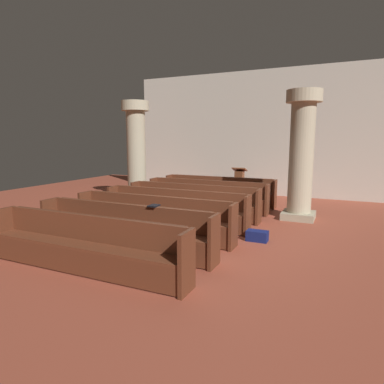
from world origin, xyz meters
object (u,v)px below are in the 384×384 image
(pillar_aisle_side, at_px, (301,153))
(pew_row_1, at_px, (207,194))
(pew_row_0, at_px, (219,189))
(pew_row_5, at_px, (123,227))
(pew_row_6, at_px, (84,243))
(pillar_far_side, at_px, (136,150))
(pew_row_4, at_px, (153,216))
(lectern, at_px, (239,185))
(kneeler_box_navy, at_px, (257,236))
(pew_row_3, at_px, (175,207))
(hymn_book, at_px, (154,206))
(pew_row_2, at_px, (193,200))

(pillar_aisle_side, bearing_deg, pew_row_1, 178.53)
(pew_row_0, xyz_separation_m, pew_row_5, (0.00, -5.05, 0.00))
(pew_row_6, relative_size, pillar_far_side, 1.11)
(pew_row_6, height_order, pillar_aisle_side, pillar_aisle_side)
(pew_row_0, relative_size, pew_row_4, 1.00)
(pew_row_4, xyz_separation_m, lectern, (0.29, 5.31, -0.01))
(lectern, bearing_deg, kneeler_box_navy, -69.30)
(pew_row_0, height_order, pew_row_5, same)
(pew_row_5, height_order, kneeler_box_navy, pew_row_5)
(pew_row_3, bearing_deg, pew_row_1, 90.00)
(pew_row_1, xyz_separation_m, hymn_book, (0.54, -3.85, 0.41))
(pew_row_0, height_order, pew_row_4, same)
(pew_row_2, height_order, pillar_far_side, pillar_far_side)
(pew_row_0, height_order, pew_row_2, same)
(pew_row_5, xyz_separation_m, hymn_book, (0.54, 0.19, 0.41))
(pillar_far_side, bearing_deg, pew_row_6, -64.17)
(pillar_far_side, distance_m, hymn_book, 5.13)
(pew_row_3, relative_size, pillar_far_side, 1.11)
(pew_row_3, distance_m, kneeler_box_navy, 2.13)
(pew_row_1, bearing_deg, kneeler_box_navy, -49.26)
(pew_row_5, bearing_deg, pew_row_4, 90.00)
(pew_row_4, xyz_separation_m, pew_row_5, (0.00, -1.01, 0.00))
(pew_row_6, distance_m, pillar_aisle_side, 5.74)
(pew_row_5, bearing_deg, pew_row_2, 90.00)
(pew_row_0, height_order, lectern, lectern)
(pew_row_1, distance_m, pew_row_5, 4.04)
(pew_row_6, bearing_deg, pew_row_2, 90.00)
(pew_row_0, bearing_deg, hymn_book, -83.72)
(pew_row_0, bearing_deg, pillar_far_side, -161.83)
(pew_row_3, xyz_separation_m, lectern, (0.29, 4.30, -0.01))
(pew_row_4, relative_size, pillar_far_side, 1.11)
(pew_row_5, bearing_deg, pew_row_6, -90.00)
(pew_row_1, height_order, pillar_aisle_side, pillar_aisle_side)
(pew_row_1, height_order, kneeler_box_navy, pew_row_1)
(pew_row_3, distance_m, pew_row_5, 2.02)
(pew_row_0, distance_m, lectern, 1.31)
(pew_row_3, height_order, pillar_aisle_side, pillar_aisle_side)
(pew_row_1, height_order, hymn_book, hymn_book)
(pew_row_4, bearing_deg, kneeler_box_navy, 17.05)
(pew_row_1, height_order, pew_row_3, same)
(pillar_aisle_side, bearing_deg, hymn_book, -118.39)
(pew_row_3, relative_size, hymn_book, 16.91)
(pew_row_2, bearing_deg, pillar_far_side, 154.83)
(pillar_aisle_side, bearing_deg, lectern, 134.20)
(pew_row_5, distance_m, pillar_far_side, 5.07)
(hymn_book, bearing_deg, pew_row_4, 123.08)
(hymn_book, bearing_deg, pew_row_5, -160.64)
(pew_row_4, distance_m, pew_row_5, 1.01)
(pew_row_1, xyz_separation_m, pew_row_5, (0.00, -4.04, 0.00))
(pew_row_3, bearing_deg, kneeler_box_navy, -10.34)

